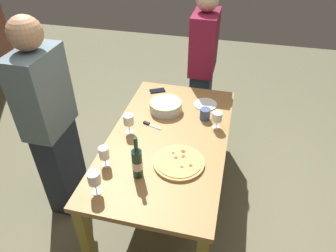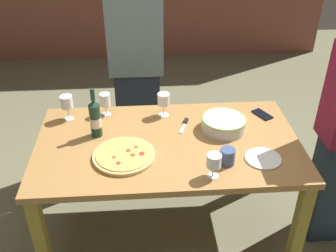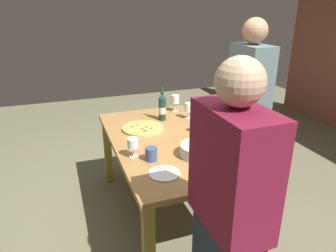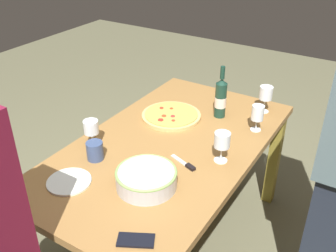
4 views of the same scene
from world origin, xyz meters
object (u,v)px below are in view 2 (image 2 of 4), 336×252
(wine_bottle, at_px, (95,118))
(wine_glass_near_pizza, at_px, (214,161))
(wine_glass_far_right, at_px, (164,100))
(serving_bowl, at_px, (224,123))
(cell_phone, at_px, (262,114))
(wine_glass_by_bottle, at_px, (105,101))
(pizza_knife, at_px, (185,124))
(dining_table, at_px, (168,154))
(side_plate, at_px, (263,158))
(person_guest_left, at_px, (136,67))
(wine_glass_far_left, at_px, (67,102))
(pizza, at_px, (124,155))
(cup_amber, at_px, (227,157))

(wine_bottle, height_order, wine_glass_near_pizza, wine_bottle)
(wine_glass_far_right, bearing_deg, wine_glass_near_pizza, -71.10)
(serving_bowl, bearing_deg, wine_glass_far_right, 151.18)
(wine_glass_far_right, relative_size, cell_phone, 1.13)
(wine_glass_by_bottle, height_order, pizza_knife, wine_glass_by_bottle)
(wine_bottle, relative_size, pizza_knife, 1.94)
(dining_table, distance_m, wine_glass_far_right, 0.37)
(serving_bowl, xyz_separation_m, wine_bottle, (-0.79, -0.01, 0.08))
(wine_glass_by_bottle, relative_size, side_plate, 0.75)
(dining_table, height_order, person_guest_left, person_guest_left)
(wine_glass_by_bottle, bearing_deg, person_guest_left, 68.11)
(side_plate, bearing_deg, cell_phone, 74.98)
(serving_bowl, distance_m, wine_glass_near_pizza, 0.48)
(wine_glass_far_right, height_order, side_plate, wine_glass_far_right)
(dining_table, bearing_deg, wine_bottle, 167.09)
(wine_glass_far_left, distance_m, wine_glass_far_right, 0.63)
(wine_bottle, xyz_separation_m, cell_phone, (1.09, 0.16, -0.12))
(pizza, height_order, wine_glass_far_left, wine_glass_far_left)
(pizza, bearing_deg, pizza_knife, 39.96)
(serving_bowl, distance_m, cell_phone, 0.34)
(wine_glass_far_right, bearing_deg, cell_phone, -3.99)
(wine_bottle, xyz_separation_m, person_guest_left, (0.25, 0.77, -0.02))
(wine_glass_far_right, distance_m, pizza_knife, 0.21)
(dining_table, distance_m, cell_phone, 0.71)
(serving_bowl, distance_m, wine_bottle, 0.80)
(cell_phone, xyz_separation_m, person_guest_left, (-0.84, 0.60, 0.10))
(wine_bottle, xyz_separation_m, wine_glass_near_pizza, (0.65, -0.44, -0.02))
(serving_bowl, height_order, cup_amber, cup_amber)
(serving_bowl, bearing_deg, cell_phone, 27.64)
(wine_bottle, relative_size, wine_glass_near_pizza, 2.26)
(side_plate, bearing_deg, wine_glass_far_left, 155.74)
(person_guest_left, bearing_deg, cup_amber, 12.23)
(serving_bowl, bearing_deg, pizza, -158.23)
(wine_glass_near_pizza, relative_size, cell_phone, 0.99)
(pizza, bearing_deg, wine_glass_far_left, 129.60)
(pizza_knife, bearing_deg, wine_glass_far_right, 134.86)
(wine_glass_near_pizza, height_order, cell_phone, wine_glass_near_pizza)
(wine_glass_by_bottle, distance_m, wine_glass_far_right, 0.39)
(serving_bowl, bearing_deg, cup_amber, -97.49)
(cup_amber, relative_size, pizza_knife, 0.58)
(wine_glass_near_pizza, height_order, wine_glass_by_bottle, wine_glass_by_bottle)
(serving_bowl, bearing_deg, pizza_knife, 162.96)
(pizza, height_order, wine_glass_far_right, wine_glass_far_right)
(cup_amber, height_order, cell_phone, cup_amber)
(wine_glass_near_pizza, distance_m, wine_glass_far_left, 1.07)
(person_guest_left, bearing_deg, dining_table, 0.00)
(side_plate, height_order, person_guest_left, person_guest_left)
(pizza, bearing_deg, wine_glass_near_pizza, -22.97)
(side_plate, bearing_deg, cup_amber, -173.56)
(pizza_knife, bearing_deg, cell_phone, 8.73)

